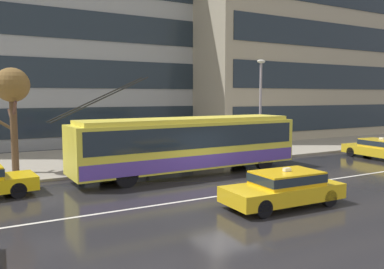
# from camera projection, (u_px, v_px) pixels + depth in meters

# --- Properties ---
(ground_plane) EXTENTS (160.00, 160.00, 0.00)m
(ground_plane) POSITION_uv_depth(u_px,v_px,m) (224.00, 187.00, 17.19)
(ground_plane) COLOR #252426
(sidewalk_slab) EXTENTS (80.00, 10.00, 0.14)m
(sidewalk_slab) POSITION_uv_depth(u_px,v_px,m) (141.00, 156.00, 25.75)
(sidewalk_slab) COLOR gray
(sidewalk_slab) RESTS_ON ground_plane
(lane_centre_line) EXTENTS (72.00, 0.14, 0.01)m
(lane_centre_line) POSITION_uv_depth(u_px,v_px,m) (240.00, 193.00, 16.15)
(lane_centre_line) COLOR silver
(lane_centre_line) RESTS_ON ground_plane
(trolleybus) EXTENTS (12.82, 2.92, 4.89)m
(trolleybus) POSITION_uv_depth(u_px,v_px,m) (189.00, 143.00, 19.87)
(trolleybus) COLOR yellow
(trolleybus) RESTS_ON ground_plane
(taxi_oncoming_near) EXTENTS (4.52, 1.97, 1.39)m
(taxi_oncoming_near) POSITION_uv_depth(u_px,v_px,m) (284.00, 187.00, 14.20)
(taxi_oncoming_near) COLOR yellow
(taxi_oncoming_near) RESTS_ON ground_plane
(taxi_cross_traffic) EXTENTS (1.95, 4.53, 1.39)m
(taxi_cross_traffic) POSITION_uv_depth(u_px,v_px,m) (380.00, 148.00, 24.70)
(taxi_cross_traffic) COLOR yellow
(taxi_cross_traffic) RESTS_ON ground_plane
(bus_shelter) EXTENTS (4.23, 1.62, 2.48)m
(bus_shelter) POSITION_uv_depth(u_px,v_px,m) (154.00, 131.00, 22.69)
(bus_shelter) COLOR gray
(bus_shelter) RESTS_ON sidewalk_slab
(pedestrian_at_shelter) EXTENTS (1.26, 1.26, 1.91)m
(pedestrian_at_shelter) POSITION_uv_depth(u_px,v_px,m) (82.00, 144.00, 19.34)
(pedestrian_at_shelter) COLOR #1E334A
(pedestrian_at_shelter) RESTS_ON sidewalk_slab
(pedestrian_approaching_curb) EXTENTS (1.59, 1.59, 1.95)m
(pedestrian_approaching_curb) POSITION_uv_depth(u_px,v_px,m) (148.00, 136.00, 22.03)
(pedestrian_approaching_curb) COLOR black
(pedestrian_approaching_curb) RESTS_ON sidewalk_slab
(street_lamp) EXTENTS (0.60, 0.32, 6.17)m
(street_lamp) POSITION_uv_depth(u_px,v_px,m) (260.00, 99.00, 25.18)
(street_lamp) COLOR gray
(street_lamp) RESTS_ON sidewalk_slab
(street_tree_bare) EXTENTS (1.70, 1.70, 5.25)m
(street_tree_bare) POSITION_uv_depth(u_px,v_px,m) (12.00, 89.00, 19.32)
(street_tree_bare) COLOR brown
(street_tree_bare) RESTS_ON sidewalk_slab
(office_tower_corner_left) EXTENTS (26.07, 11.36, 18.82)m
(office_tower_corner_left) POSITION_uv_depth(u_px,v_px,m) (57.00, 33.00, 33.85)
(office_tower_corner_left) COLOR #929598
(office_tower_corner_left) RESTS_ON ground_plane
(office_tower_corner_right) EXTENTS (25.00, 15.78, 26.36)m
(office_tower_corner_right) POSITION_uv_depth(u_px,v_px,m) (281.00, 10.00, 41.97)
(office_tower_corner_right) COLOR tan
(office_tower_corner_right) RESTS_ON ground_plane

